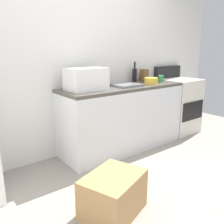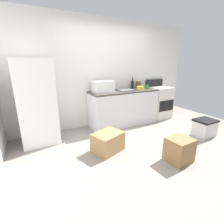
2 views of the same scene
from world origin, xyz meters
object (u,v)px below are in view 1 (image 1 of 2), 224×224
object	(u,v)px
coffee_mug	(161,79)
knife_block	(144,75)
mixing_bowl	(151,81)
wine_bottle	(135,75)
stove_oven	(177,105)
cardboard_box_medium	(113,194)
microwave	(86,79)

from	to	relation	value
coffee_mug	knife_block	bearing A→B (deg)	114.89
coffee_mug	mixing_bowl	size ratio (longest dim) A/B	0.53
wine_bottle	mixing_bowl	xyz separation A→B (m)	(0.03, -0.31, -0.06)
wine_bottle	coffee_mug	world-z (taller)	wine_bottle
stove_oven	mixing_bowl	distance (m)	0.93
coffee_mug	wine_bottle	bearing A→B (deg)	140.48
wine_bottle	cardboard_box_medium	size ratio (longest dim) A/B	0.57
mixing_bowl	cardboard_box_medium	world-z (taller)	mixing_bowl
stove_oven	microwave	bearing A→B (deg)	179.85
stove_oven	cardboard_box_medium	xyz separation A→B (m)	(-2.22, -1.06, -0.29)
wine_bottle	cardboard_box_medium	distance (m)	2.06
mixing_bowl	microwave	bearing A→B (deg)	173.65
microwave	cardboard_box_medium	bearing A→B (deg)	-111.20
microwave	wine_bottle	distance (m)	1.00
stove_oven	microwave	size ratio (longest dim) A/B	2.39
knife_block	mixing_bowl	size ratio (longest dim) A/B	0.95
mixing_bowl	stove_oven	bearing A→B (deg)	7.81
microwave	wine_bottle	size ratio (longest dim) A/B	1.53
knife_block	cardboard_box_medium	xyz separation A→B (m)	(-1.59, -1.25, -0.81)
stove_oven	wine_bottle	bearing A→B (deg)	166.07
coffee_mug	knife_block	distance (m)	0.27
stove_oven	mixing_bowl	world-z (taller)	stove_oven
microwave	wine_bottle	world-z (taller)	wine_bottle
coffee_mug	cardboard_box_medium	xyz separation A→B (m)	(-1.70, -1.01, -0.77)
mixing_bowl	cardboard_box_medium	size ratio (longest dim) A/B	0.36
microwave	wine_bottle	xyz separation A→B (m)	(0.98, 0.20, -0.03)
knife_block	cardboard_box_medium	bearing A→B (deg)	-141.79
coffee_mug	knife_block	xyz separation A→B (m)	(-0.11, 0.24, 0.04)
microwave	coffee_mug	xyz separation A→B (m)	(1.29, -0.06, -0.09)
knife_block	mixing_bowl	world-z (taller)	knife_block
microwave	cardboard_box_medium	size ratio (longest dim) A/B	0.87
stove_oven	wine_bottle	size ratio (longest dim) A/B	3.67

